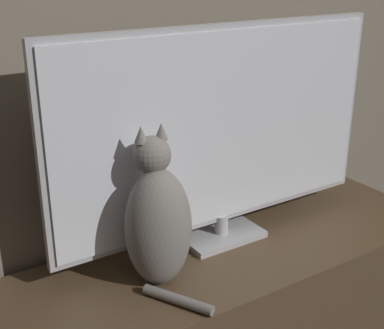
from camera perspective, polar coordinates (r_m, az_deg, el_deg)
The scene contains 3 objects.
tv_stand at distance 1.81m, azimuth 4.61°, elevation -14.75°, with size 1.47×0.47×0.42m.
tv at distance 1.61m, azimuth 3.16°, elevation 3.41°, with size 1.13×0.16×0.68m.
cat at distance 1.45m, azimuth -3.72°, elevation -6.07°, with size 0.20×0.31×0.45m.
Camera 1 is at (-0.91, -0.21, 1.27)m, focal length 50.00 mm.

